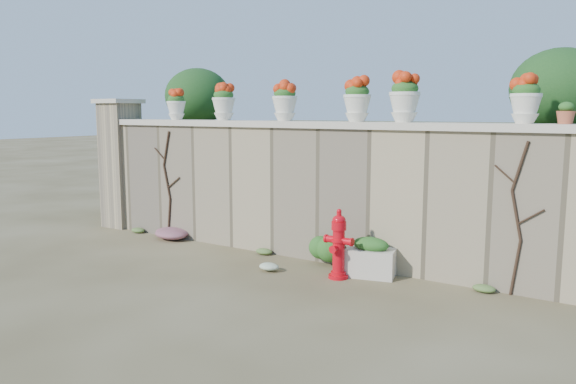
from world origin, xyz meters
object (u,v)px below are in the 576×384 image
Objects in this scene: planter_box at (370,258)px; terracotta_pot at (566,114)px; urn_pot_0 at (176,105)px; fire_hydrant at (339,244)px.

planter_box is 3.01m from terracotta_pot.
fire_hydrant is at bearing -11.75° from urn_pot_0.
fire_hydrant is 4.23m from urn_pot_0.
urn_pot_0 is (-4.03, 0.45, 2.11)m from planter_box.
terracotta_pot reaches higher than fire_hydrant.
fire_hydrant is at bearing -150.19° from planter_box.
urn_pot_0 is 2.10× the size of terracotta_pot.
terracotta_pot is (2.57, 0.77, 1.74)m from fire_hydrant.
urn_pot_0 is at bearing 180.00° from terracotta_pot.
planter_box is at bearing -168.53° from terracotta_pot.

